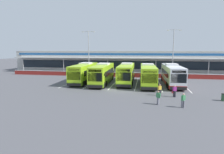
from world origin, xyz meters
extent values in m
plane|color=#4C4C51|center=(0.00, 0.00, 0.00)|extent=(200.00, 200.00, 0.00)
cube|color=#B7B7B2|center=(0.00, 27.00, 2.75)|extent=(70.00, 10.00, 5.50)
cube|color=#19232D|center=(0.00, 21.98, 2.30)|extent=(66.00, 0.08, 2.20)
cube|color=navy|center=(0.00, 21.97, 5.15)|extent=(68.00, 0.08, 0.60)
cube|color=beige|center=(0.00, 20.50, 4.20)|extent=(67.00, 3.00, 0.24)
cube|color=gray|center=(0.00, 27.00, 5.75)|extent=(70.00, 10.00, 0.50)
cylinder|color=#999999|center=(-31.00, 19.30, 2.10)|extent=(0.20, 0.20, 4.20)
cylinder|color=#999999|center=(-18.60, 19.30, 2.10)|extent=(0.20, 0.20, 4.20)
cylinder|color=#999999|center=(-6.20, 19.30, 2.10)|extent=(0.20, 0.20, 4.20)
cylinder|color=#999999|center=(6.20, 19.30, 2.10)|extent=(0.20, 0.20, 4.20)
cylinder|color=#999999|center=(18.60, 19.30, 2.10)|extent=(0.20, 0.20, 4.20)
cube|color=maroon|center=(0.00, 14.50, 0.50)|extent=(60.00, 0.36, 1.00)
cube|color=#B2B2B2|center=(0.00, 14.50, 1.05)|extent=(60.00, 0.40, 0.10)
cube|color=#9ED11E|center=(-8.19, 6.25, 1.91)|extent=(2.88, 12.07, 3.19)
cube|color=#598419|center=(-8.19, 6.25, 0.59)|extent=(2.90, 12.09, 0.56)
cube|color=black|center=(-8.20, 6.65, 2.15)|extent=(2.85, 9.67, 0.96)
cube|color=black|center=(-8.03, 0.31, 2.05)|extent=(2.31, 0.16, 1.40)
cube|color=black|center=(-8.03, 0.30, 3.05)|extent=(2.05, 0.14, 0.40)
cube|color=silver|center=(-8.22, 7.25, 3.64)|extent=(2.13, 2.86, 0.28)
cube|color=black|center=(-8.02, 0.20, 0.55)|extent=(2.45, 0.23, 0.44)
cube|color=black|center=(-6.58, 0.70, 2.40)|extent=(0.08, 0.12, 0.36)
cube|color=black|center=(-9.49, 0.62, 2.40)|extent=(0.08, 0.12, 0.36)
cylinder|color=black|center=(-7.12, 10.88, 0.52)|extent=(0.35, 1.05, 1.04)
cylinder|color=black|center=(-9.51, 10.82, 0.52)|extent=(0.35, 1.05, 1.04)
cylinder|color=black|center=(-6.91, 3.09, 0.52)|extent=(0.35, 1.05, 1.04)
cylinder|color=black|center=(-9.30, 3.02, 0.52)|extent=(0.35, 1.05, 1.04)
cylinder|color=black|center=(-6.87, 1.69, 0.52)|extent=(0.35, 1.05, 1.04)
cylinder|color=black|center=(-9.26, 1.62, 0.52)|extent=(0.35, 1.05, 1.04)
cube|color=#9ED11E|center=(-4.30, 5.31, 1.91)|extent=(2.88, 12.07, 3.19)
cube|color=#598419|center=(-4.30, 5.31, 0.59)|extent=(2.90, 12.09, 0.56)
cube|color=black|center=(-4.31, 5.71, 2.15)|extent=(2.85, 9.67, 0.96)
cube|color=black|center=(-4.14, -0.64, 2.05)|extent=(2.31, 0.16, 1.40)
cube|color=black|center=(-4.14, -0.65, 3.05)|extent=(2.05, 0.14, 0.40)
cube|color=silver|center=(-4.33, 6.31, 3.64)|extent=(2.13, 2.86, 0.28)
cube|color=black|center=(-4.14, -0.75, 0.55)|extent=(2.45, 0.23, 0.44)
cube|color=black|center=(-2.69, -0.25, 2.40)|extent=(0.08, 0.12, 0.36)
cube|color=black|center=(-5.60, -0.33, 2.40)|extent=(0.08, 0.12, 0.36)
cylinder|color=black|center=(-3.24, 9.94, 0.52)|extent=(0.35, 1.05, 1.04)
cylinder|color=black|center=(-5.63, 9.88, 0.52)|extent=(0.35, 1.05, 1.04)
cylinder|color=black|center=(-3.02, 2.15, 0.52)|extent=(0.35, 1.05, 1.04)
cylinder|color=black|center=(-5.41, 2.08, 0.52)|extent=(0.35, 1.05, 1.04)
cylinder|color=black|center=(-2.98, 0.75, 0.52)|extent=(0.35, 1.05, 1.04)
cylinder|color=black|center=(-5.37, 0.68, 0.52)|extent=(0.35, 1.05, 1.04)
cube|color=#9ED11E|center=(0.08, 6.63, 1.91)|extent=(2.88, 12.07, 3.19)
cube|color=#598419|center=(0.08, 6.63, 0.59)|extent=(2.90, 12.09, 0.56)
cube|color=black|center=(0.07, 7.03, 2.15)|extent=(2.85, 9.67, 0.96)
cube|color=black|center=(0.25, 0.69, 2.05)|extent=(2.31, 0.16, 1.40)
cube|color=black|center=(0.25, 0.68, 3.05)|extent=(2.05, 0.14, 0.40)
cube|color=silver|center=(0.06, 7.63, 3.64)|extent=(2.13, 2.86, 0.28)
cube|color=black|center=(0.25, 0.58, 0.55)|extent=(2.45, 0.23, 0.44)
cube|color=black|center=(1.69, 1.08, 2.40)|extent=(0.08, 0.12, 0.36)
cube|color=black|center=(-1.21, 0.99, 2.40)|extent=(0.08, 0.12, 0.36)
cylinder|color=black|center=(1.15, 11.26, 0.52)|extent=(0.35, 1.05, 1.04)
cylinder|color=black|center=(-1.24, 11.20, 0.52)|extent=(0.35, 1.05, 1.04)
cylinder|color=black|center=(1.37, 3.47, 0.52)|extent=(0.35, 1.05, 1.04)
cylinder|color=black|center=(-1.02, 3.40, 0.52)|extent=(0.35, 1.05, 1.04)
cylinder|color=black|center=(1.41, 2.07, 0.52)|extent=(0.35, 1.05, 1.04)
cylinder|color=black|center=(-0.98, 2.00, 0.52)|extent=(0.35, 1.05, 1.04)
cube|color=#9ED11E|center=(4.13, 5.24, 1.91)|extent=(2.88, 12.07, 3.19)
cube|color=#598419|center=(4.13, 5.24, 0.59)|extent=(2.90, 12.09, 0.56)
cube|color=black|center=(4.12, 5.64, 2.15)|extent=(2.85, 9.67, 0.96)
cube|color=black|center=(4.29, -0.71, 2.05)|extent=(2.31, 0.16, 1.40)
cube|color=black|center=(4.30, -0.72, 3.05)|extent=(2.05, 0.14, 0.40)
cube|color=silver|center=(4.10, 6.24, 3.64)|extent=(2.13, 2.86, 0.28)
cube|color=black|center=(4.30, -0.82, 0.55)|extent=(2.45, 0.23, 0.44)
cube|color=black|center=(5.74, -0.31, 2.40)|extent=(0.08, 0.12, 0.36)
cube|color=black|center=(2.83, -0.40, 2.40)|extent=(0.08, 0.12, 0.36)
cylinder|color=black|center=(5.20, 9.87, 0.52)|extent=(0.35, 1.05, 1.04)
cylinder|color=black|center=(2.81, 9.81, 0.52)|extent=(0.35, 1.05, 1.04)
cylinder|color=black|center=(5.41, 2.08, 0.52)|extent=(0.35, 1.05, 1.04)
cylinder|color=black|center=(3.02, 2.01, 0.52)|extent=(0.35, 1.05, 1.04)
cylinder|color=black|center=(5.45, 0.68, 0.52)|extent=(0.35, 1.05, 1.04)
cylinder|color=black|center=(3.06, 0.61, 0.52)|extent=(0.35, 1.05, 1.04)
cube|color=silver|center=(8.45, 6.24, 1.91)|extent=(2.88, 12.07, 3.19)
cube|color=#AD1E1E|center=(8.45, 6.24, 0.59)|extent=(2.90, 12.09, 0.56)
cube|color=black|center=(8.44, 6.64, 2.15)|extent=(2.85, 9.67, 0.96)
cube|color=black|center=(8.62, 0.29, 2.05)|extent=(2.31, 0.16, 1.40)
cube|color=black|center=(8.62, 0.28, 3.05)|extent=(2.05, 0.14, 0.40)
cube|color=silver|center=(8.42, 7.24, 3.64)|extent=(2.13, 2.86, 0.28)
cube|color=black|center=(8.62, 0.18, 0.55)|extent=(2.45, 0.23, 0.44)
cube|color=black|center=(10.06, 0.68, 2.40)|extent=(0.08, 0.12, 0.36)
cube|color=black|center=(7.15, 0.60, 2.40)|extent=(0.08, 0.12, 0.36)
cylinder|color=black|center=(9.52, 10.87, 0.52)|extent=(0.35, 1.05, 1.04)
cylinder|color=black|center=(7.13, 10.80, 0.52)|extent=(0.35, 1.05, 1.04)
cylinder|color=black|center=(9.73, 3.07, 0.52)|extent=(0.35, 1.05, 1.04)
cylinder|color=black|center=(7.34, 3.01, 0.52)|extent=(0.35, 1.05, 1.04)
cylinder|color=black|center=(9.77, 1.67, 0.52)|extent=(0.35, 1.05, 1.04)
cylinder|color=black|center=(7.38, 1.61, 0.52)|extent=(0.35, 1.05, 1.04)
cube|color=silver|center=(-10.50, 6.00, 0.00)|extent=(0.14, 13.00, 0.01)
cube|color=silver|center=(-6.30, 6.00, 0.00)|extent=(0.14, 13.00, 0.01)
cube|color=silver|center=(-2.10, 6.00, 0.00)|extent=(0.14, 13.00, 0.01)
cube|color=silver|center=(2.10, 6.00, 0.00)|extent=(0.14, 13.00, 0.01)
cube|color=silver|center=(6.30, 6.00, 0.00)|extent=(0.14, 13.00, 0.01)
cube|color=silver|center=(10.50, 6.00, 0.00)|extent=(0.14, 13.00, 0.01)
cube|color=#33333D|center=(7.50, -3.15, 0.42)|extent=(0.18, 0.21, 0.84)
cube|color=#33333D|center=(7.68, -3.24, 0.42)|extent=(0.18, 0.21, 0.84)
cube|color=#A32D89|center=(7.59, -3.19, 1.12)|extent=(0.38, 0.29, 0.56)
cube|color=#A32D89|center=(7.37, -3.24, 1.09)|extent=(0.11, 0.12, 0.54)
cube|color=#A32D89|center=(7.80, -3.15, 1.09)|extent=(0.11, 0.12, 0.54)
sphere|color=#DBB293|center=(7.59, -3.19, 1.51)|extent=(0.22, 0.22, 0.22)
cube|color=maroon|center=(7.30, -3.24, 0.63)|extent=(0.18, 0.30, 0.22)
cylinder|color=maroon|center=(7.30, -3.24, 0.81)|extent=(0.02, 0.02, 0.16)
cube|color=slate|center=(7.71, -7.91, 0.42)|extent=(0.21, 0.23, 0.84)
cube|color=slate|center=(7.91, -7.93, 0.42)|extent=(0.21, 0.23, 0.84)
cube|color=#387F4C|center=(7.81, -7.92, 1.12)|extent=(0.40, 0.36, 0.56)
cube|color=#387F4C|center=(7.63, -8.04, 1.09)|extent=(0.13, 0.13, 0.54)
cube|color=#387F4C|center=(8.00, -7.81, 1.09)|extent=(0.13, 0.13, 0.54)
sphere|color=tan|center=(7.81, -7.92, 1.51)|extent=(0.22, 0.22, 0.22)
cube|color=black|center=(5.57, -2.77, 0.42)|extent=(0.21, 0.22, 0.84)
cube|color=black|center=(5.77, -2.80, 0.42)|extent=(0.21, 0.22, 0.84)
cube|color=gold|center=(5.67, -2.79, 1.12)|extent=(0.40, 0.35, 0.56)
cube|color=gold|center=(5.47, -2.88, 1.09)|extent=(0.13, 0.13, 0.54)
cube|color=gold|center=(5.87, -2.69, 1.09)|extent=(0.13, 0.13, 0.54)
sphere|color=tan|center=(5.67, -2.79, 1.51)|extent=(0.22, 0.22, 0.22)
cube|color=slate|center=(5.18, -7.08, 0.42)|extent=(0.22, 0.23, 0.84)
cube|color=slate|center=(5.24, -7.27, 0.42)|extent=(0.22, 0.23, 0.84)
cube|color=#387F4C|center=(5.21, -7.17, 1.12)|extent=(0.40, 0.38, 0.56)
cube|color=#387F4C|center=(5.03, -7.04, 1.09)|extent=(0.13, 0.13, 0.54)
cube|color=#387F4C|center=(5.38, -7.31, 1.09)|extent=(0.13, 0.13, 0.54)
sphere|color=tan|center=(5.21, -7.17, 1.51)|extent=(0.22, 0.22, 0.22)
cylinder|color=#9E9EA3|center=(-10.42, 16.45, 5.50)|extent=(0.20, 0.20, 11.00)
cylinder|color=#9E9EA3|center=(-10.42, 16.45, 10.85)|extent=(2.80, 0.10, 0.10)
cube|color=silver|center=(-11.82, 16.45, 10.75)|extent=(0.44, 0.28, 0.20)
cube|color=silver|center=(-9.02, 16.45, 10.75)|extent=(0.44, 0.28, 0.20)
cylinder|color=#9E9EA3|center=(9.85, 16.37, 5.50)|extent=(0.20, 0.20, 11.00)
cylinder|color=#9E9EA3|center=(9.85, 16.37, 10.85)|extent=(2.80, 0.10, 0.10)
cube|color=silver|center=(8.45, 16.37, 10.75)|extent=(0.44, 0.28, 0.20)
cube|color=silver|center=(11.25, 16.37, 10.75)|extent=(0.44, 0.28, 0.20)
cylinder|color=#2D5133|center=(13.31, -4.07, 0.42)|extent=(0.52, 0.52, 0.85)
cylinder|color=black|center=(13.31, -4.07, 0.89)|extent=(0.54, 0.54, 0.08)
camera|label=1|loc=(3.69, -28.63, 6.23)|focal=29.81mm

